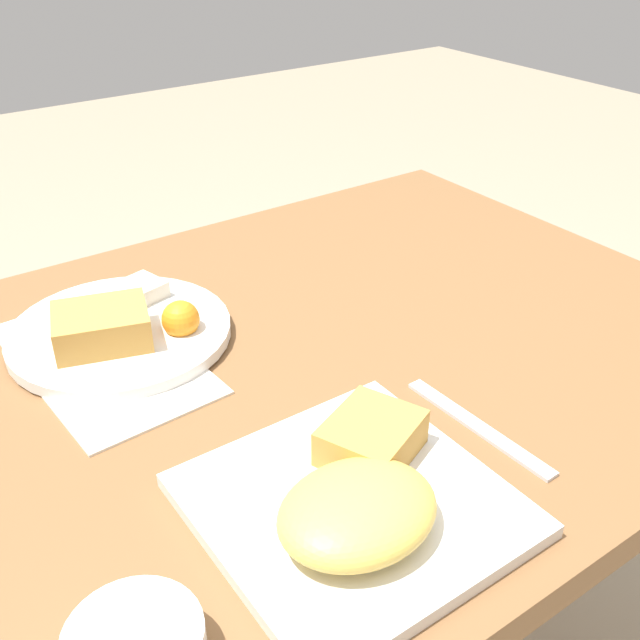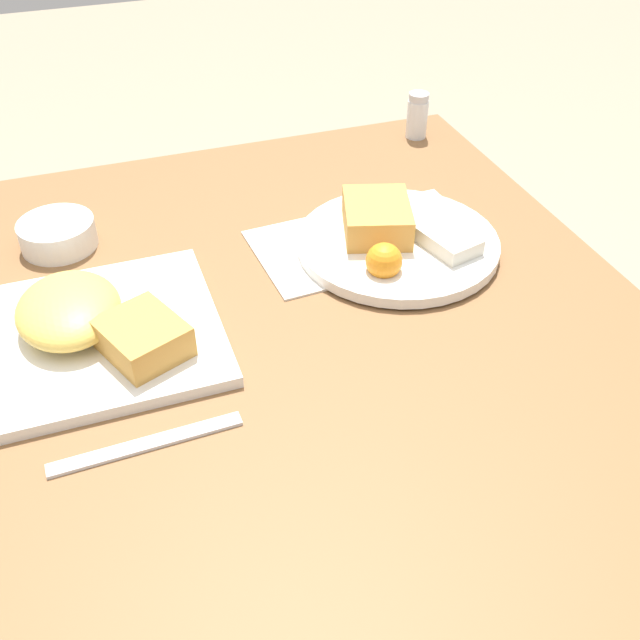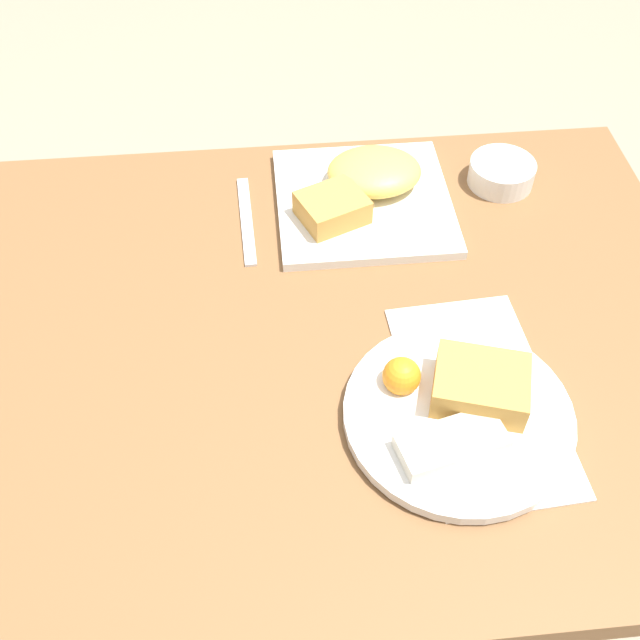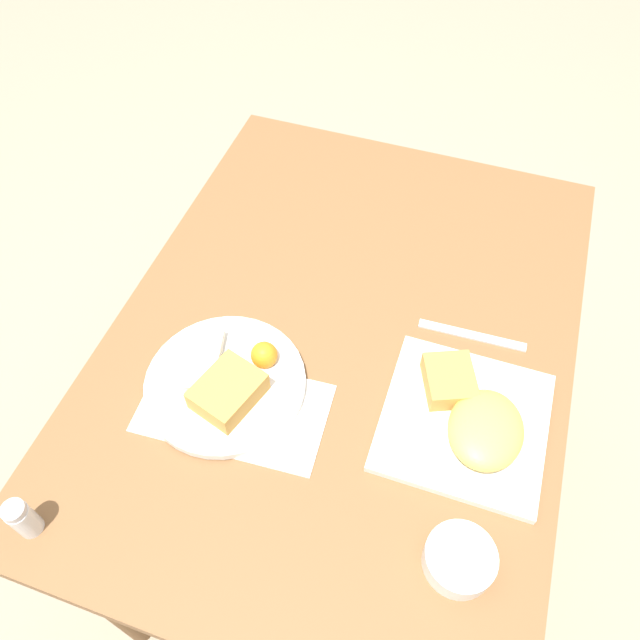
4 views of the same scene
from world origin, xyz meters
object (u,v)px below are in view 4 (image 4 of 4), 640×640
at_px(sauce_ramekin, 460,559).
at_px(salt_shaker, 24,520).
at_px(plate_square_near, 470,419).
at_px(butter_knife, 472,335).
at_px(plate_oval_far, 227,381).

relative_size(sauce_ramekin, salt_shaker, 1.32).
bearing_deg(sauce_ramekin, salt_shaker, 103.98).
xyz_separation_m(plate_square_near, sauce_ramekin, (-0.21, -0.03, -0.00)).
bearing_deg(butter_knife, sauce_ramekin, 95.50).
distance_m(plate_oval_far, salt_shaker, 0.34).
bearing_deg(butter_knife, salt_shaker, 42.94).
bearing_deg(salt_shaker, sauce_ramekin, -76.02).
relative_size(plate_square_near, salt_shaker, 3.41).
height_order(plate_square_near, plate_oval_far, plate_square_near).
relative_size(plate_oval_far, butter_knife, 1.40).
bearing_deg(butter_knife, plate_oval_far, 30.61).
height_order(plate_oval_far, salt_shaker, salt_shaker).
bearing_deg(salt_shaker, plate_square_near, -57.27).
height_order(plate_square_near, sauce_ramekin, plate_square_near).
distance_m(plate_oval_far, butter_knife, 0.42).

